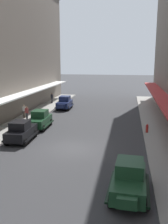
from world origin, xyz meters
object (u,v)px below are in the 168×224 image
pedestrian_3 (52,98)px  pedestrian_0 (24,111)px  parked_car_3 (40,119)px  fire_hydrant (147,128)px  pedestrian_2 (27,113)px  parked_car_0 (65,102)px  parked_car_1 (21,131)px  parked_car_2 (129,178)px

pedestrian_3 → pedestrian_0: bearing=-90.7°
parked_car_3 → fire_hydrant: parked_car_3 is taller
pedestrian_0 → pedestrian_3: size_ratio=1.00×
pedestrian_2 → parked_car_3: bearing=-44.7°
parked_car_0 → parked_car_3: bearing=-90.0°
parked_car_0 → fire_hydrant: (11.07, -10.94, -0.38)m
parked_car_3 → pedestrian_0: 4.61m
parked_car_1 → pedestrian_3: bearing=98.9°
parked_car_3 → pedestrian_0: parked_car_3 is taller
parked_car_0 → pedestrian_3: bearing=130.1°
pedestrian_2 → pedestrian_3: 11.80m
pedestrian_0 → pedestrian_3: bearing=89.3°
fire_hydrant → pedestrian_2: size_ratio=0.50×
parked_car_1 → pedestrian_0: parked_car_1 is taller
fire_hydrant → pedestrian_3: (-14.09, 14.53, 0.43)m
parked_car_1 → parked_car_3: same height
parked_car_3 → pedestrian_0: bearing=133.1°
fire_hydrant → pedestrian_3: 20.24m
parked_car_1 → parked_car_2: size_ratio=1.00×
parked_car_3 → pedestrian_3: size_ratio=2.62×
pedestrian_2 → pedestrian_3: (-0.59, 11.79, 0.00)m
parked_car_2 → fire_hydrant: size_ratio=5.26×
parked_car_1 → pedestrian_2: bearing=108.9°
parked_car_1 → pedestrian_3: size_ratio=2.63×
fire_hydrant → pedestrian_0: size_ratio=0.50×
parked_car_0 → pedestrian_2: 8.55m
fire_hydrant → pedestrian_3: bearing=134.1°
fire_hydrant → pedestrian_0: (-14.22, 3.69, 0.43)m
parked_car_3 → parked_car_1: bearing=-91.2°
pedestrian_3 → parked_car_3: bearing=-78.0°
pedestrian_2 → pedestrian_3: same height
parked_car_0 → parked_car_2: 24.50m
parked_car_2 → pedestrian_3: parked_car_2 is taller
parked_car_3 → parked_car_2: bearing=-52.1°
parked_car_1 → pedestrian_0: bearing=111.4°
parked_car_2 → pedestrian_0: parked_car_2 is taller
parked_car_0 → parked_car_2: (9.37, -22.64, 0.00)m
parked_car_1 → parked_car_3: (0.09, 4.45, 0.00)m
parked_car_1 → pedestrian_3: 18.88m
parked_car_2 → pedestrian_3: (-12.39, 26.23, 0.05)m
parked_car_3 → pedestrian_2: size_ratio=2.62×
fire_hydrant → parked_car_0: bearing=135.3°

